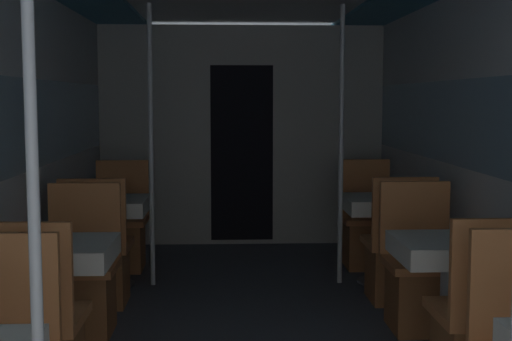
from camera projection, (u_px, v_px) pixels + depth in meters
name	position (u px, v px, depth m)	size (l,w,h in m)	color
wall_right	(503.00, 158.00, 4.23)	(0.05, 8.24, 2.25)	silver
bulkhead_far	(242.00, 136.00, 7.34)	(2.90, 0.09, 2.25)	#A8A8A3
support_pole_left_0	(34.00, 222.00, 2.19)	(0.04, 0.04, 2.25)	silver
dining_table_left_1	(59.00, 261.00, 3.97)	(0.60, 0.60, 0.71)	#4C4C51
chair_left_far_1	(81.00, 289.00, 4.55)	(0.47, 0.47, 0.95)	#9C5B31
dining_table_left_2	(110.00, 212.00, 5.71)	(0.60, 0.60, 0.71)	#4C4C51
chair_left_near_2	(98.00, 266.00, 5.19)	(0.47, 0.47, 0.95)	#9C5B31
chair_left_far_2	(120.00, 237.00, 6.30)	(0.47, 0.47, 0.95)	#9C5B31
support_pole_left_2	(151.00, 147.00, 5.67)	(0.04, 0.04, 2.25)	silver
dining_table_right_1	(449.00, 257.00, 4.07)	(0.60, 0.60, 0.71)	#4C4C51
chair_right_far_1	(421.00, 285.00, 4.65)	(0.47, 0.47, 0.95)	#9C5B31
dining_table_right_2	(382.00, 210.00, 5.81)	(0.60, 0.60, 0.71)	#4C4C51
chair_right_near_2	(397.00, 263.00, 5.28)	(0.47, 0.47, 0.95)	#9C5B31
chair_right_far_2	(367.00, 235.00, 6.39)	(0.47, 0.47, 0.95)	#9C5B31
support_pole_right_2	(341.00, 146.00, 5.74)	(0.04, 0.04, 2.25)	silver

